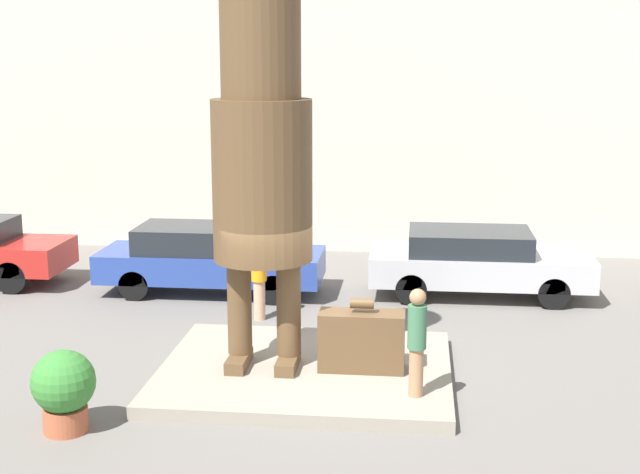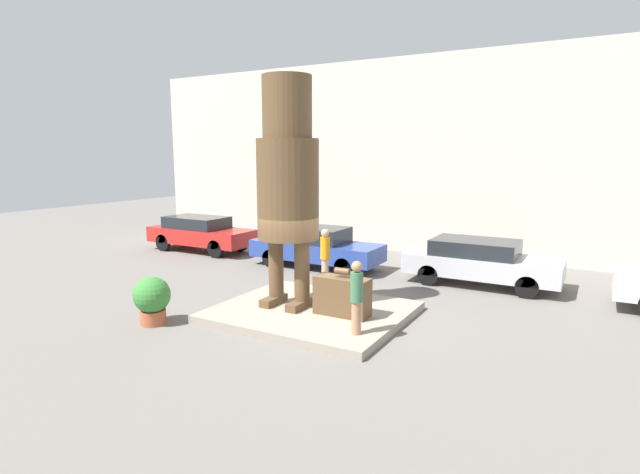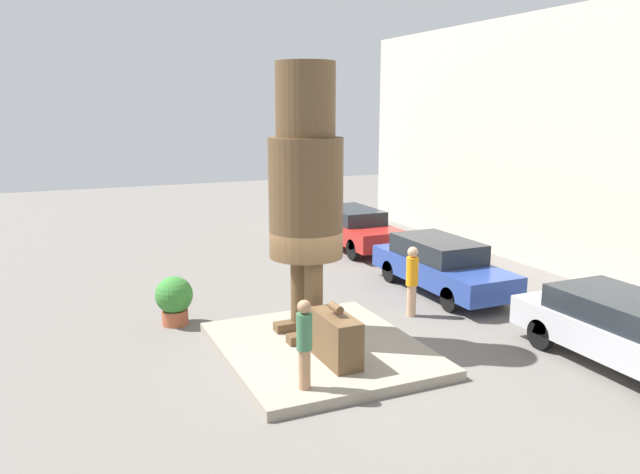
{
  "view_description": "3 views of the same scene",
  "coord_description": "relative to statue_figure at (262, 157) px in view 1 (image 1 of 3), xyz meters",
  "views": [
    {
      "loc": [
        1.72,
        -13.45,
        5.18
      ],
      "look_at": [
        0.25,
        -0.12,
        2.34
      ],
      "focal_mm": 50.0,
      "sensor_mm": 36.0,
      "label": 1
    },
    {
      "loc": [
        6.19,
        -10.47,
        4.08
      ],
      "look_at": [
        0.13,
        0.2,
        2.02
      ],
      "focal_mm": 28.0,
      "sensor_mm": 36.0,
      "label": 2
    },
    {
      "loc": [
        11.16,
        -4.97,
        5.06
      ],
      "look_at": [
        0.1,
        -0.05,
        2.52
      ],
      "focal_mm": 35.0,
      "sensor_mm": 36.0,
      "label": 3
    }
  ],
  "objects": [
    {
      "name": "planter_pot",
      "position": [
        -2.38,
        -2.37,
        -2.92
      ],
      "size": [
        0.88,
        0.88,
        1.17
      ],
      "color": "#AD5638",
      "rests_on": "ground_plane"
    },
    {
      "name": "giant_suitcase",
      "position": [
        1.56,
        -0.04,
        -2.88
      ],
      "size": [
        1.35,
        0.54,
        1.16
      ],
      "color": "brown",
      "rests_on": "pedestal"
    },
    {
      "name": "worker_hivis",
      "position": [
        -0.63,
        3.05,
        -2.6
      ],
      "size": [
        0.3,
        0.3,
        1.75
      ],
      "color": "tan",
      "rests_on": "ground_plane"
    },
    {
      "name": "parked_car_blue",
      "position": [
        -2.08,
        4.89,
        -2.78
      ],
      "size": [
        4.79,
        1.72,
        1.47
      ],
      "color": "#284293",
      "rests_on": "ground_plane"
    },
    {
      "name": "pedestal",
      "position": [
        0.66,
        0.04,
        -3.46
      ],
      "size": [
        4.63,
        3.96,
        0.2
      ],
      "color": "gray",
      "rests_on": "ground_plane"
    },
    {
      "name": "parked_car_silver",
      "position": [
        3.68,
        5.27,
        -2.79
      ],
      "size": [
        4.65,
        1.87,
        1.42
      ],
      "color": "#B7B7BC",
      "rests_on": "ground_plane"
    },
    {
      "name": "tourist",
      "position": [
        2.42,
        -1.05,
        -2.47
      ],
      "size": [
        0.28,
        0.28,
        1.62
      ],
      "color": "#A87A56",
      "rests_on": "pedestal"
    },
    {
      "name": "building_backdrop",
      "position": [
        0.66,
        9.51,
        0.4
      ],
      "size": [
        28.0,
        0.6,
        7.91
      ],
      "color": "beige",
      "rests_on": "ground_plane"
    },
    {
      "name": "statue_figure",
      "position": [
        0.0,
        0.0,
        0.0
      ],
      "size": [
        1.55,
        1.55,
        5.73
      ],
      "color": "brown",
      "rests_on": "pedestal"
    },
    {
      "name": "ground_plane",
      "position": [
        0.66,
        0.04,
        -3.56
      ],
      "size": [
        60.0,
        60.0,
        0.0
      ],
      "primitive_type": "plane",
      "color": "slate"
    }
  ]
}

